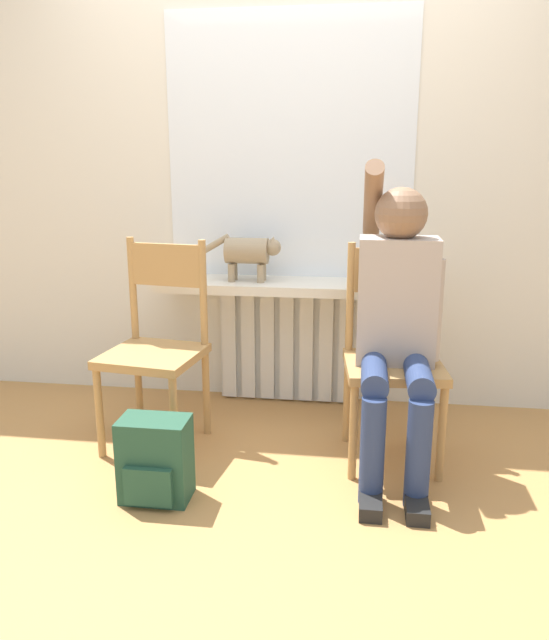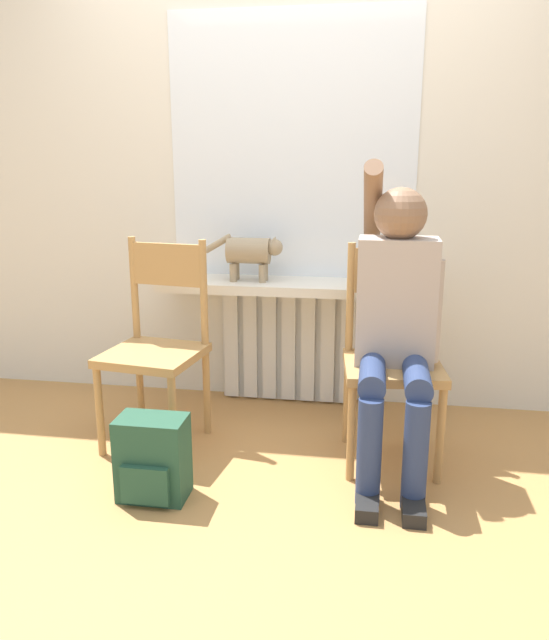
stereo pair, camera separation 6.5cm
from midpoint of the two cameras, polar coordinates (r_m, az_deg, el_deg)
name	(u,v)px [view 1 (the left image)]	position (r m, az deg, el deg)	size (l,w,h in m)	color
ground_plane	(253,505)	(2.63, -2.71, -16.50)	(12.00, 12.00, 0.00)	#B27F47
wall_with_window	(290,159)	(3.47, 0.88, 14.47)	(7.00, 0.06, 2.70)	silver
radiator	(287,344)	(3.54, 0.66, -2.18)	(0.77, 0.08, 0.67)	silver
windowsill	(285,286)	(3.34, 0.42, 3.13)	(1.37, 0.34, 0.05)	silver
window_glass	(289,148)	(3.43, 0.81, 15.48)	(1.32, 0.01, 1.38)	white
chair_left	(157,344)	(3.03, -11.32, -2.14)	(0.48, 0.48, 0.99)	#B2844C
chair_right	(393,354)	(2.87, 10.11, -3.05)	(0.47, 0.47, 0.99)	#B2844C
person	(397,315)	(2.71, 10.49, 0.48)	(0.36, 0.96, 1.36)	navy
cat	(249,252)	(3.32, -2.88, 6.22)	(0.43, 0.14, 0.25)	#9E896B
backpack	(155,460)	(2.64, -11.56, -12.46)	(0.28, 0.20, 0.35)	#234C38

